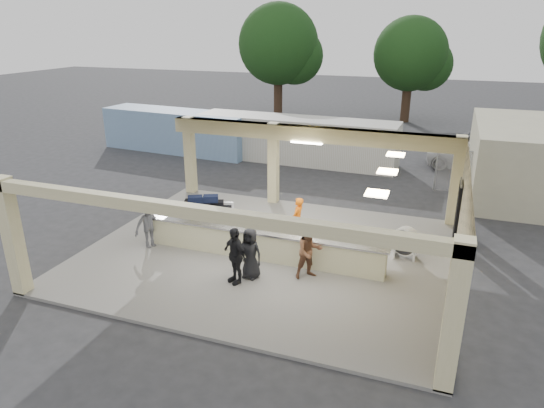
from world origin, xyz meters
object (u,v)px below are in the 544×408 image
at_px(car_dark, 489,148).
at_px(passenger_c, 149,224).
at_px(baggage_handler, 298,219).
at_px(container_white, 295,140).
at_px(container_blue, 178,131).
at_px(passenger_b, 235,255).
at_px(luggage_cart, 200,212).
at_px(baggage_counter, 262,245).
at_px(drum_fan, 406,242).
at_px(passenger_d, 250,253).
at_px(car_white_a, 475,156).
at_px(passenger_a, 309,252).

bearing_deg(car_dark, passenger_c, 155.30).
height_order(baggage_handler, container_white, container_white).
bearing_deg(container_white, container_blue, -177.15).
height_order(passenger_b, passenger_c, passenger_b).
relative_size(luggage_cart, passenger_c, 1.58).
xyz_separation_m(baggage_counter, drum_fan, (4.41, 1.65, 0.08)).
relative_size(baggage_counter, baggage_handler, 5.11).
relative_size(luggage_cart, passenger_b, 1.51).
bearing_deg(baggage_handler, baggage_counter, -13.09).
distance_m(baggage_handler, passenger_b, 3.59).
distance_m(passenger_d, car_white_a, 16.72).
distance_m(passenger_b, container_white, 14.20).
height_order(baggage_counter, passenger_a, passenger_a).
bearing_deg(drum_fan, passenger_b, -119.99).
relative_size(luggage_cart, passenger_d, 1.66).
bearing_deg(passenger_a, car_white_a, 31.42).
bearing_deg(container_blue, passenger_b, -49.39).
xyz_separation_m(baggage_counter, passenger_b, (-0.20, -1.74, 0.39)).
xyz_separation_m(baggage_counter, car_dark, (7.65, 16.04, 0.16)).
distance_m(drum_fan, passenger_b, 5.72).
relative_size(baggage_handler, container_blue, 0.17).
bearing_deg(drum_fan, container_blue, 167.99).
relative_size(car_dark, container_blue, 0.47).
height_order(passenger_c, car_white_a, passenger_c).
bearing_deg(container_blue, passenger_a, -42.15).
xyz_separation_m(passenger_a, container_white, (-4.49, 12.94, 0.28)).
height_order(car_white_a, car_dark, car_dark).
relative_size(passenger_b, car_white_a, 0.37).
xyz_separation_m(passenger_b, car_dark, (7.84, 17.78, -0.23)).
distance_m(baggage_counter, container_white, 12.54).
xyz_separation_m(luggage_cart, passenger_b, (2.80, -3.13, 0.14)).
relative_size(car_white_a, container_white, 0.42).
bearing_deg(container_white, passenger_b, -77.98).
bearing_deg(passenger_d, container_white, 110.39).
distance_m(drum_fan, passenger_c, 8.65).
bearing_deg(container_blue, car_white_a, 11.14).
relative_size(passenger_a, car_white_a, 0.36).
distance_m(drum_fan, container_blue, 17.95).
height_order(car_white_a, container_white, container_white).
distance_m(passenger_c, car_dark, 20.21).
xyz_separation_m(baggage_handler, car_white_a, (6.17, 12.25, -0.21)).
distance_m(container_white, container_blue, 7.48).
bearing_deg(container_blue, passenger_d, -47.68).
xyz_separation_m(passenger_c, car_dark, (11.61, 16.54, -0.19)).
xyz_separation_m(passenger_d, car_white_a, (6.73, 15.30, -0.21)).
xyz_separation_m(luggage_cart, car_white_a, (9.83, 12.60, -0.15)).
bearing_deg(passenger_d, baggage_handler, 88.29).
bearing_deg(drum_fan, passenger_c, -141.96).
distance_m(car_white_a, container_white, 9.72).
height_order(car_dark, container_white, container_white).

